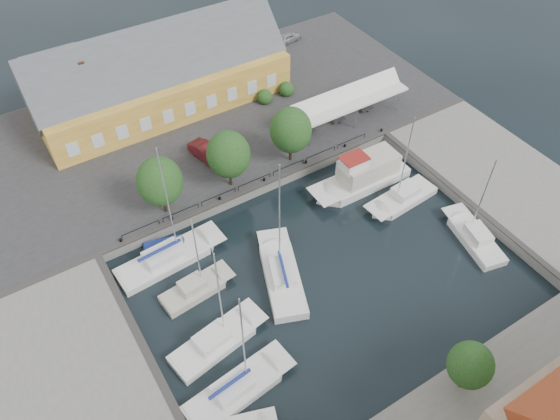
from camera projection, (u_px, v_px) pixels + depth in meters
name	position (u px, v px, depth m)	size (l,w,h in m)	color
ground	(315.00, 263.00, 48.71)	(140.00, 140.00, 0.00)	black
north_quay	(201.00, 124.00, 61.81)	(56.00, 26.00, 1.00)	#2D2D30
west_quay	(79.00, 405.00, 39.15)	(12.00, 24.00, 1.00)	slate
east_quay	(506.00, 182.00, 55.20)	(12.00, 24.00, 1.00)	slate
quay_edge_fittings	(287.00, 221.00, 50.73)	(56.00, 24.72, 0.40)	#383533
warehouse	(155.00, 79.00, 61.16)	(28.56, 14.00, 9.55)	#BD8B2E
tent_canopy	(347.00, 100.00, 59.64)	(14.00, 4.00, 2.83)	white
quay_trees	(228.00, 154.00, 51.47)	(18.20, 4.20, 6.30)	black
car_silver	(288.00, 37.00, 72.98)	(1.51, 3.76, 1.28)	#AFB1B7
car_red	(208.00, 153.00, 56.34)	(1.68, 4.81, 1.58)	#5B141A
center_sailboat	(282.00, 276.00, 47.23)	(6.00, 9.80, 13.02)	white
trawler	(363.00, 177.00, 55.01)	(11.01, 3.41, 5.00)	white
east_boat_a	(402.00, 199.00, 53.87)	(8.04, 3.23, 11.18)	white
east_boat_c	(474.00, 238.00, 50.35)	(3.95, 7.89, 9.87)	white
west_boat_a	(169.00, 259.00, 48.65)	(10.34, 3.55, 13.22)	white
west_boat_b	(196.00, 290.00, 46.35)	(6.70, 2.85, 9.18)	beige
west_boat_c	(217.00, 342.00, 42.92)	(8.58, 4.03, 11.22)	white
west_boat_d	(237.00, 390.00, 40.17)	(9.11, 3.68, 11.81)	white
launch_nw	(168.00, 248.00, 49.80)	(4.76, 2.95, 0.88)	navy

